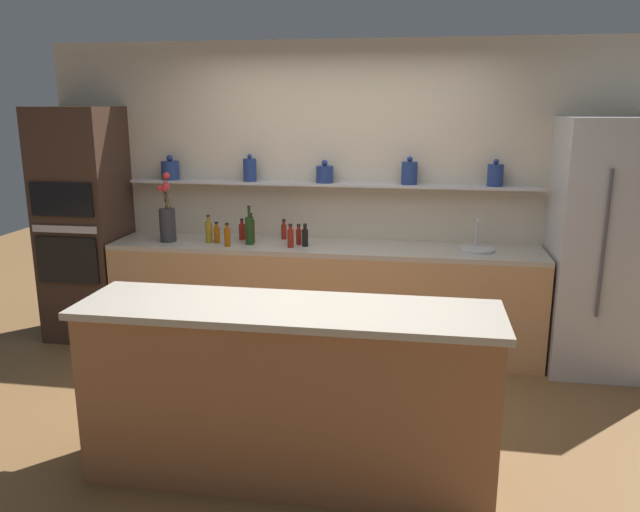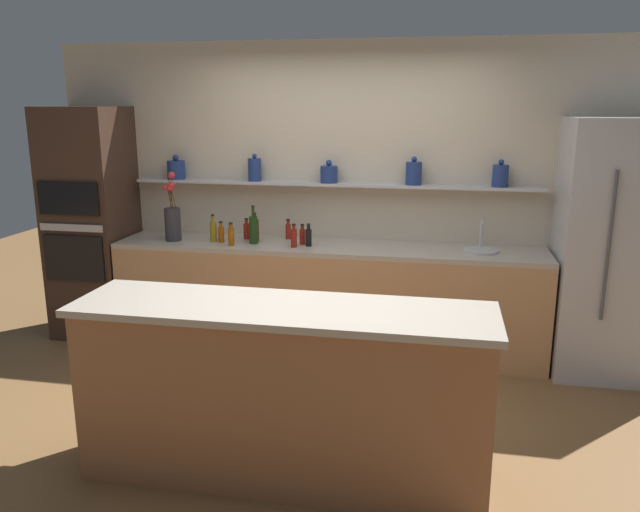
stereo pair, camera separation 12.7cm
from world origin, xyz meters
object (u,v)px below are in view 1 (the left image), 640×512
object	(u,v)px
bottle_sauce_2	(291,237)
bottle_sauce_3	(217,234)
bottle_sauce_5	(242,231)
bottle_spirit_6	(251,230)
refrigerator	(611,248)
sink_fixture	(477,247)
bottle_sauce_0	(305,237)
bottle_wine_9	(249,230)
bottle_sauce_1	(284,231)
bottle_sauce_7	(227,236)
flower_vase	(167,220)
bottle_sauce_4	(299,236)
oven_tower	(84,225)
bottle_oil_8	(209,231)

from	to	relation	value
bottle_sauce_2	bottle_sauce_3	size ratio (longest dim) A/B	1.09
bottle_sauce_5	bottle_spirit_6	xyz separation A→B (m)	(0.10, -0.09, 0.03)
refrigerator	sink_fixture	xyz separation A→B (m)	(-1.01, 0.05, -0.05)
bottle_sauce_0	bottle_sauce_3	distance (m)	0.77
bottle_sauce_5	bottle_sauce_3	bearing A→B (deg)	-136.93
bottle_spirit_6	bottle_sauce_3	bearing A→B (deg)	-164.88
bottle_sauce_2	bottle_sauce_3	bearing A→B (deg)	173.84
bottle_sauce_5	bottle_wine_9	size ratio (longest dim) A/B	0.56
bottle_sauce_1	bottle_sauce_7	distance (m)	0.53
bottle_sauce_0	bottle_sauce_1	world-z (taller)	bottle_sauce_0
refrigerator	bottle_sauce_3	bearing A→B (deg)	-179.71
refrigerator	bottle_sauce_5	size ratio (longest dim) A/B	10.74
flower_vase	bottle_sauce_2	distance (m)	1.09
flower_vase	bottle_spirit_6	xyz separation A→B (m)	(0.71, 0.10, -0.09)
bottle_sauce_1	bottle_wine_9	size ratio (longest dim) A/B	0.54
bottle_sauce_3	bottle_sauce_4	xyz separation A→B (m)	(0.70, 0.05, -0.00)
refrigerator	bottle_sauce_4	distance (m)	2.48
oven_tower	bottle_oil_8	distance (m)	1.18
bottle_sauce_1	bottle_spirit_6	xyz separation A→B (m)	(-0.26, -0.16, 0.03)
bottle_sauce_3	bottle_sauce_5	xyz separation A→B (m)	(0.18, 0.16, 0.00)
bottle_sauce_7	bottle_wine_9	xyz separation A→B (m)	(0.16, 0.11, 0.04)
bottle_sauce_5	bottle_wine_9	world-z (taller)	bottle_wine_9
bottle_sauce_0	bottle_sauce_2	bearing A→B (deg)	-150.54
bottle_sauce_4	bottle_sauce_5	xyz separation A→B (m)	(-0.53, 0.12, 0.00)
refrigerator	sink_fixture	bearing A→B (deg)	177.23
bottle_sauce_4	bottle_oil_8	world-z (taller)	bottle_oil_8
bottle_sauce_0	bottle_sauce_7	bearing A→B (deg)	-170.13
oven_tower	bottle_sauce_4	xyz separation A→B (m)	(1.95, -0.01, -0.03)
bottle_sauce_2	bottle_wine_9	bearing A→B (deg)	170.38
bottle_sauce_3	bottle_sauce_5	bearing A→B (deg)	43.07
refrigerator	bottle_wine_9	world-z (taller)	refrigerator
bottle_sauce_2	bottle_sauce_5	xyz separation A→B (m)	(-0.48, 0.24, -0.01)
bottle_sauce_3	bottle_spirit_6	xyz separation A→B (m)	(0.28, 0.08, 0.03)
bottle_sauce_0	bottle_spirit_6	world-z (taller)	bottle_spirit_6
bottle_sauce_7	bottle_oil_8	world-z (taller)	bottle_oil_8
flower_vase	bottle_wine_9	xyz separation A→B (m)	(0.72, 0.01, -0.07)
oven_tower	bottle_sauce_3	size ratio (longest dim) A/B	11.36
bottle_spirit_6	bottle_sauce_7	xyz separation A→B (m)	(-0.15, -0.19, -0.02)
bottle_sauce_1	bottle_oil_8	bearing A→B (deg)	-158.99
bottle_sauce_1	bottle_sauce_7	bearing A→B (deg)	-139.03
bottle_sauce_2	bottle_sauce_5	bearing A→B (deg)	153.99
refrigerator	bottle_sauce_0	xyz separation A→B (m)	(-2.41, -0.02, 0.01)
bottle_sauce_0	bottle_wine_9	world-z (taller)	bottle_wine_9
bottle_sauce_2	bottle_sauce_3	xyz separation A→B (m)	(-0.66, 0.07, -0.01)
bottle_sauce_1	bottle_sauce_3	world-z (taller)	bottle_sauce_3
flower_vase	bottle_sauce_3	size ratio (longest dim) A/B	3.34
bottle_sauce_0	bottle_oil_8	bearing A→B (deg)	179.50
bottle_sauce_3	bottle_wine_9	xyz separation A→B (m)	(0.29, -0.01, 0.05)
bottle_sauce_0	bottle_sauce_2	world-z (taller)	bottle_sauce_2
flower_vase	bottle_sauce_3	bearing A→B (deg)	2.71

